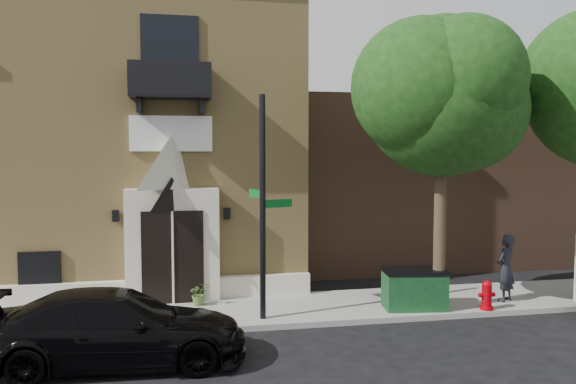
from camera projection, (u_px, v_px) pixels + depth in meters
name	position (u px, v px, depth m)	size (l,w,h in m)	color
ground	(215.00, 334.00, 13.50)	(120.00, 120.00, 0.00)	black
sidewalk	(249.00, 311.00, 15.15)	(42.00, 3.00, 0.15)	gray
church	(117.00, 145.00, 20.39)	(12.20, 11.01, 9.30)	tan
neighbour_building	(478.00, 179.00, 24.39)	(18.00, 8.00, 6.40)	brown
street_tree_left	(445.00, 95.00, 14.58)	(4.97, 4.38, 7.77)	#38281C
black_sedan	(117.00, 328.00, 11.50)	(2.15, 5.29, 1.53)	black
street_sign	(263.00, 207.00, 14.10)	(1.04, 0.87, 5.65)	black
fire_hydrant	(487.00, 295.00, 15.05)	(0.45, 0.36, 0.79)	#A30008
dumpster	(414.00, 288.00, 15.15)	(1.77, 1.15, 1.08)	#0F3917
planter	(199.00, 294.00, 15.51)	(0.57, 0.50, 0.64)	#546F36
pedestrian_near	(505.00, 268.00, 15.88)	(0.69, 0.46, 1.90)	black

